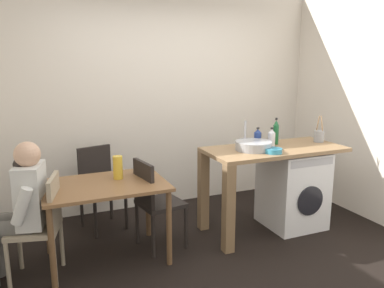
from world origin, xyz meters
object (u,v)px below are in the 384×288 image
dining_table (105,194)px  chair_opposite (154,199)px  bottle_squat_brown (272,138)px  utensil_crock (319,136)px  seated_person (21,205)px  washing_machine (292,188)px  chair_person_seat (43,222)px  bottle_tall_green (258,137)px  bottle_clear_small (276,132)px  vase (118,167)px  mixing_bowl (273,150)px  chair_spare_by_wall (99,183)px

dining_table → chair_opposite: bearing=4.5°
bottle_squat_brown → utensil_crock: bearing=-2.5°
seated_person → washing_machine: bearing=-75.0°
chair_opposite → seated_person: (-1.18, -0.12, 0.16)m
chair_person_seat → utensil_crock: bearing=-73.3°
bottle_squat_brown → utensil_crock: (0.62, -0.03, -0.02)m
bottle_tall_green → bottle_clear_small: bearing=-2.2°
seated_person → vase: size_ratio=5.46×
bottle_clear_small → utensil_crock: bearing=-10.7°
dining_table → bottle_tall_green: (1.69, 0.12, 0.37)m
seated_person → mixing_bowl: seated_person is taller
bottle_squat_brown → seated_person: bearing=-177.2°
dining_table → bottle_tall_green: bearing=4.2°
washing_machine → chair_opposite: bearing=177.4°
washing_machine → mixing_bowl: bearing=-154.7°
washing_machine → utensil_crock: 0.67m
seated_person → bottle_clear_small: 2.66m
vase → utensil_crock: bearing=-2.0°
chair_opposite → bottle_squat_brown: size_ratio=4.41×
washing_machine → utensil_crock: size_ratio=2.87×
vase → chair_opposite: bearing=-10.9°
chair_person_seat → bottle_squat_brown: 2.42m
chair_spare_by_wall → bottle_tall_green: 1.81m
chair_person_seat → chair_opposite: size_ratio=1.00×
washing_machine → mixing_bowl: (-0.42, -0.20, 0.52)m
chair_opposite → washing_machine: size_ratio=1.05×
utensil_crock → vase: (-2.29, 0.08, -0.14)m
chair_person_seat → chair_opposite: bearing=-67.3°
chair_spare_by_wall → vase: 0.76m
bottle_tall_green → chair_person_seat: bearing=-173.8°
vase → chair_spare_by_wall: bearing=95.9°
washing_machine → dining_table: bearing=179.1°
dining_table → chair_person_seat: chair_person_seat is taller
seated_person → mixing_bowl: bearing=-79.6°
bottle_tall_green → washing_machine: bearing=-22.7°
bottle_clear_small → chair_person_seat: bearing=-174.6°
dining_table → washing_machine: bearing=-0.9°
utensil_crock → bottle_squat_brown: bearing=177.5°
chair_opposite → bottle_squat_brown: bottle_squat_brown is taller
chair_spare_by_wall → vase: bearing=80.8°
bottle_squat_brown → bottle_clear_small: bottle_clear_small is taller
seated_person → washing_machine: size_ratio=1.40×
seated_person → chair_spare_by_wall: bearing=-28.6°
chair_spare_by_wall → bottle_squat_brown: size_ratio=4.41×
seated_person → bottle_squat_brown: (2.52, 0.12, 0.34)m
chair_opposite → bottle_tall_green: bearing=84.2°
seated_person → bottle_clear_small: bearing=-71.7°
chair_spare_by_wall → washing_machine: bearing=142.8°
utensil_crock → vase: utensil_crock is taller
chair_opposite → mixing_bowl: size_ratio=5.11×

